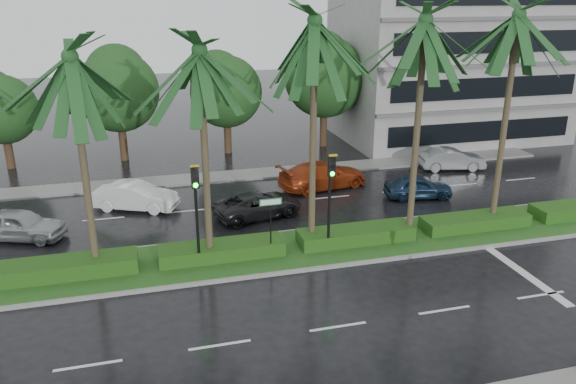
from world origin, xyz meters
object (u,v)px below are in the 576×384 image
object	(u,v)px
car_red	(323,175)
car_blue	(418,187)
street_sign	(271,213)
signal_median_left	(196,201)
car_white	(136,196)
car_silver	(20,225)
car_grey	(452,159)
car_darkgrey	(258,205)

from	to	relation	value
car_red	car_blue	world-z (taller)	car_red
street_sign	car_blue	distance (m)	10.95
signal_median_left	car_white	xyz separation A→B (m)	(-2.38, 7.68, -2.29)
car_silver	car_blue	distance (m)	20.00
street_sign	car_red	bearing A→B (deg)	58.59
street_sign	car_white	distance (m)	9.33
car_silver	car_red	distance (m)	15.82
car_blue	car_grey	xyz separation A→B (m)	(4.50, 4.16, 0.05)
car_silver	car_white	xyz separation A→B (m)	(5.12, 2.47, 0.01)
street_sign	car_blue	bearing A→B (deg)	28.89
signal_median_left	car_darkgrey	size ratio (longest dim) A/B	0.97
signal_median_left	car_red	xyz separation A→B (m)	(8.00, 8.37, -2.24)
car_silver	car_darkgrey	size ratio (longest dim) A/B	0.92
signal_median_left	car_silver	world-z (taller)	signal_median_left
car_red	car_blue	bearing A→B (deg)	-134.42
street_sign	car_darkgrey	world-z (taller)	street_sign
car_silver	car_white	distance (m)	5.69
car_silver	car_white	world-z (taller)	car_white
car_darkgrey	street_sign	bearing A→B (deg)	160.14
signal_median_left	car_silver	size ratio (longest dim) A/B	1.06
car_blue	signal_median_left	bearing A→B (deg)	123.32
car_red	car_blue	size ratio (longest dim) A/B	1.42
car_silver	car_blue	world-z (taller)	car_silver
signal_median_left	street_sign	distance (m)	3.13
car_darkgrey	car_blue	xyz separation A→B (m)	(9.00, 0.39, 0.00)
car_red	car_blue	xyz separation A→B (m)	(4.50, -2.94, -0.13)
street_sign	car_darkgrey	distance (m)	5.10
street_sign	car_silver	distance (m)	11.73
car_darkgrey	car_red	bearing A→B (deg)	-67.39
street_sign	car_blue	size ratio (longest dim) A/B	0.71
car_red	car_grey	distance (m)	9.08
street_sign	car_grey	world-z (taller)	street_sign
car_silver	car_grey	world-z (taller)	car_silver
car_blue	car_red	bearing A→B (deg)	66.66
car_white	car_darkgrey	bearing A→B (deg)	-90.59
car_silver	car_grey	size ratio (longest dim) A/B	1.01
car_blue	car_darkgrey	bearing A→B (deg)	102.37
signal_median_left	street_sign	size ratio (longest dim) A/B	1.68
signal_median_left	street_sign	bearing A→B (deg)	3.47
signal_median_left	car_blue	distance (m)	13.83
car_red	car_white	bearing A→B (deg)	82.59
car_darkgrey	car_blue	bearing A→B (deg)	-101.46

